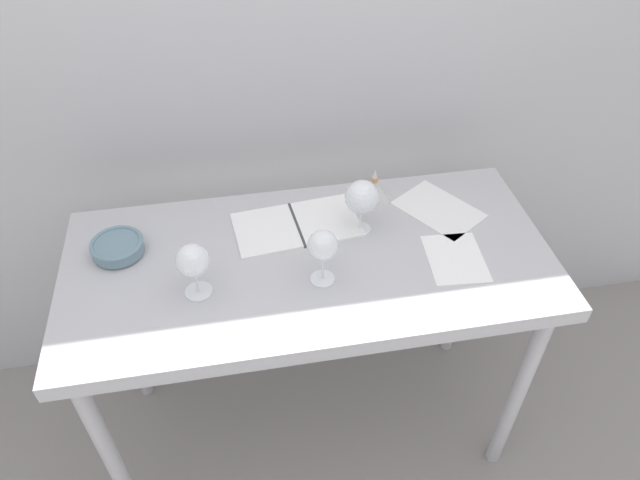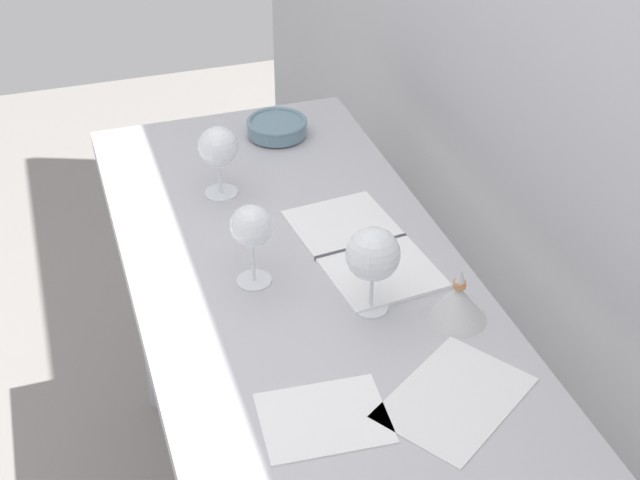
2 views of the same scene
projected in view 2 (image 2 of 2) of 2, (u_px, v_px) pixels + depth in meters
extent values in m
cube|color=#B9B9BE|center=(546.00, 45.00, 1.70)|extent=(3.80, 0.04, 2.60)
cube|color=#B6B6BB|center=(299.00, 273.00, 1.82)|extent=(1.40, 0.64, 0.04)
cube|color=#B6B6BB|center=(137.00, 307.00, 1.73)|extent=(1.40, 0.01, 0.05)
cylinder|color=#B6B6BB|center=(144.00, 290.00, 2.50)|extent=(0.05, 0.05, 0.86)
cylinder|color=#B6B6BB|center=(322.00, 256.00, 2.64)|extent=(0.05, 0.05, 0.86)
cylinder|color=white|center=(371.00, 308.00, 1.69)|extent=(0.06, 0.06, 0.00)
cylinder|color=white|center=(372.00, 290.00, 1.67)|extent=(0.01, 0.01, 0.08)
sphere|color=white|center=(373.00, 254.00, 1.62)|extent=(0.10, 0.10, 0.10)
cylinder|color=#591022|center=(373.00, 262.00, 1.63)|extent=(0.07, 0.07, 0.03)
cylinder|color=white|center=(221.00, 193.00, 2.03)|extent=(0.07, 0.07, 0.00)
cylinder|color=white|center=(220.00, 177.00, 2.00)|extent=(0.01, 0.01, 0.08)
sphere|color=white|center=(218.00, 146.00, 1.96)|extent=(0.09, 0.09, 0.09)
cylinder|color=maroon|center=(218.00, 153.00, 1.97)|extent=(0.06, 0.06, 0.02)
cylinder|color=white|center=(254.00, 280.00, 1.76)|extent=(0.07, 0.07, 0.00)
cylinder|color=white|center=(253.00, 261.00, 1.73)|extent=(0.01, 0.01, 0.09)
sphere|color=white|center=(251.00, 226.00, 1.69)|extent=(0.08, 0.08, 0.08)
cylinder|color=maroon|center=(252.00, 232.00, 1.70)|extent=(0.06, 0.06, 0.03)
cube|color=white|center=(342.00, 224.00, 1.92)|extent=(0.21, 0.22, 0.01)
cube|color=white|center=(382.00, 273.00, 1.78)|extent=(0.21, 0.22, 0.01)
cube|color=#3F3F47|center=(361.00, 247.00, 1.85)|extent=(0.03, 0.21, 0.01)
cube|color=white|center=(455.00, 398.00, 1.50)|extent=(0.28, 0.31, 0.00)
cube|color=white|center=(324.00, 418.00, 1.46)|extent=(0.17, 0.22, 0.00)
cylinder|color=#4C4C4C|center=(277.00, 135.00, 2.25)|extent=(0.13, 0.13, 0.01)
cylinder|color=slate|center=(277.00, 128.00, 2.24)|extent=(0.15, 0.15, 0.03)
torus|color=slate|center=(277.00, 122.00, 2.23)|extent=(0.15, 0.15, 0.01)
cone|color=silver|center=(458.00, 303.00, 1.65)|extent=(0.11, 0.11, 0.07)
cylinder|color=#C17F4C|center=(460.00, 284.00, 1.62)|extent=(0.02, 0.02, 0.01)
cone|color=silver|center=(461.00, 275.00, 1.61)|extent=(0.02, 0.02, 0.03)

